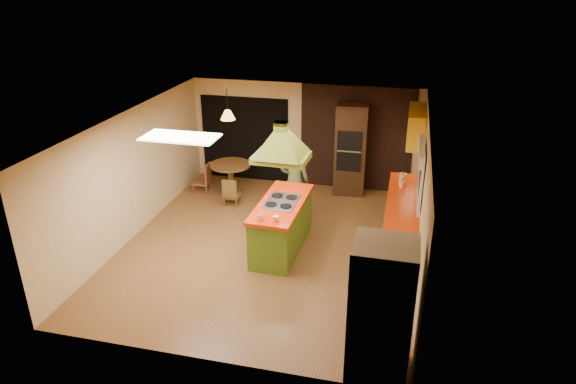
% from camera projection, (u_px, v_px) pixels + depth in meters
% --- Properties ---
extents(ground, '(6.50, 6.50, 0.00)m').
position_uv_depth(ground, '(270.00, 245.00, 9.95)').
color(ground, brown).
rests_on(ground, ground).
extents(room_walls, '(5.50, 6.50, 6.50)m').
position_uv_depth(room_walls, '(269.00, 186.00, 9.45)').
color(room_walls, beige).
rests_on(room_walls, ground).
extents(ceiling_plane, '(6.50, 6.50, 0.00)m').
position_uv_depth(ceiling_plane, '(267.00, 120.00, 8.95)').
color(ceiling_plane, silver).
rests_on(ceiling_plane, room_walls).
extents(brick_panel, '(2.64, 0.03, 2.50)m').
position_uv_depth(brick_panel, '(356.00, 139.00, 12.06)').
color(brick_panel, '#381E14').
rests_on(brick_panel, ground).
extents(nook_opening, '(2.20, 0.03, 2.10)m').
position_uv_depth(nook_opening, '(245.00, 139.00, 12.73)').
color(nook_opening, black).
rests_on(nook_opening, ground).
extents(right_counter, '(0.62, 3.05, 0.92)m').
position_uv_depth(right_counter, '(401.00, 224.00, 9.78)').
color(right_counter, olive).
rests_on(right_counter, ground).
extents(upper_cabinets, '(0.34, 1.40, 0.70)m').
position_uv_depth(upper_cabinets, '(416.00, 126.00, 10.59)').
color(upper_cabinets, yellow).
rests_on(upper_cabinets, room_walls).
extents(window_right, '(0.12, 1.35, 1.06)m').
position_uv_depth(window_right, '(422.00, 164.00, 9.03)').
color(window_right, black).
rests_on(window_right, room_walls).
extents(fluor_panel, '(1.20, 0.60, 0.03)m').
position_uv_depth(fluor_panel, '(180.00, 137.00, 8.12)').
color(fluor_panel, white).
rests_on(fluor_panel, ceiling_plane).
extents(kitchen_island, '(0.86, 1.99, 1.00)m').
position_uv_depth(kitchen_island, '(282.00, 225.00, 9.65)').
color(kitchen_island, '#5E8120').
rests_on(kitchen_island, ground).
extents(range_hood, '(0.99, 0.73, 0.79)m').
position_uv_depth(range_hood, '(281.00, 136.00, 8.95)').
color(range_hood, '#5F6519').
rests_on(range_hood, ceiling_plane).
extents(man, '(0.62, 0.41, 1.69)m').
position_uv_depth(man, '(295.00, 182.00, 10.71)').
color(man, '#52592F').
rests_on(man, ground).
extents(refrigerator, '(0.80, 0.76, 1.92)m').
position_uv_depth(refrigerator, '(381.00, 310.00, 6.51)').
color(refrigerator, white).
rests_on(refrigerator, ground).
extents(wall_oven, '(0.74, 0.64, 2.15)m').
position_uv_depth(wall_oven, '(350.00, 149.00, 11.90)').
color(wall_oven, '#402614').
rests_on(wall_oven, ground).
extents(dining_table, '(0.96, 0.96, 0.72)m').
position_uv_depth(dining_table, '(231.00, 172.00, 12.13)').
color(dining_table, brown).
rests_on(dining_table, ground).
extents(chair_left, '(0.39, 0.39, 0.71)m').
position_uv_depth(chair_left, '(202.00, 177.00, 12.25)').
color(chair_left, brown).
rests_on(chair_left, ground).
extents(chair_near, '(0.36, 0.36, 0.64)m').
position_uv_depth(chair_near, '(232.00, 191.00, 11.57)').
color(chair_near, brown).
rests_on(chair_near, ground).
extents(pendant_lamp, '(0.43, 0.43, 0.22)m').
position_uv_depth(pendant_lamp, '(228.00, 115.00, 11.57)').
color(pendant_lamp, '#FF9E3F').
rests_on(pendant_lamp, ceiling_plane).
extents(canister_large, '(0.18, 0.18, 0.22)m').
position_uv_depth(canister_large, '(403.00, 179.00, 10.37)').
color(canister_large, beige).
rests_on(canister_large, right_counter).
extents(canister_medium, '(0.15, 0.15, 0.17)m').
position_uv_depth(canister_medium, '(403.00, 180.00, 10.36)').
color(canister_medium, '#FAEFC9').
rests_on(canister_medium, right_counter).
extents(canister_small, '(0.12, 0.12, 0.14)m').
position_uv_depth(canister_small, '(402.00, 184.00, 10.24)').
color(canister_small, '#F7E5C7').
rests_on(canister_small, right_counter).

